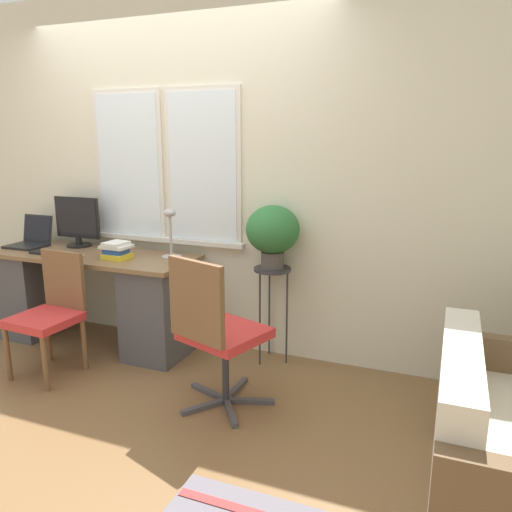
{
  "coord_description": "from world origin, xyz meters",
  "views": [
    {
      "loc": [
        2.01,
        -2.74,
        1.63
      ],
      "look_at": [
        0.86,
        0.15,
        0.88
      ],
      "focal_mm": 35.0,
      "sensor_mm": 36.0,
      "label": 1
    }
  ],
  "objects": [
    {
      "name": "desk_chair_wooden",
      "position": [
        -0.53,
        -0.22,
        0.45
      ],
      "size": [
        0.43,
        0.44,
        0.85
      ],
      "rotation": [
        0.0,
        0.0,
        -0.06
      ],
      "color": "brown",
      "rests_on": "ground_plane"
    },
    {
      "name": "potted_plant",
      "position": [
        0.85,
        0.5,
        0.98
      ],
      "size": [
        0.38,
        0.38,
        0.45
      ],
      "color": "#514C47",
      "rests_on": "plant_stand"
    },
    {
      "name": "mouse",
      "position": [
        -0.57,
        0.16,
        0.76
      ],
      "size": [
        0.04,
        0.06,
        0.03
      ],
      "color": "silver",
      "rests_on": "desk"
    },
    {
      "name": "keyboard",
      "position": [
        -0.84,
        0.17,
        0.75
      ],
      "size": [
        0.38,
        0.12,
        0.02
      ],
      "color": "black",
      "rests_on": "desk"
    },
    {
      "name": "office_chair_swivel",
      "position": [
        0.76,
        -0.25,
        0.51
      ],
      "size": [
        0.59,
        0.6,
        0.96
      ],
      "rotation": [
        0.0,
        0.0,
        2.82
      ],
      "color": "#47474C",
      "rests_on": "ground_plane"
    },
    {
      "name": "plant_stand",
      "position": [
        0.85,
        0.5,
        0.63
      ],
      "size": [
        0.27,
        0.27,
        0.72
      ],
      "color": "#333338",
      "rests_on": "ground_plane"
    },
    {
      "name": "laptop",
      "position": [
        -1.23,
        0.34,
        0.8
      ],
      "size": [
        0.3,
        0.28,
        0.25
      ],
      "color": "black",
      "rests_on": "desk"
    },
    {
      "name": "monitor",
      "position": [
        -0.85,
        0.48,
        0.95
      ],
      "size": [
        0.43,
        0.2,
        0.41
      ],
      "color": "black",
      "rests_on": "desk"
    },
    {
      "name": "ground_plane",
      "position": [
        0.0,
        0.0,
        0.0
      ],
      "size": [
        14.0,
        14.0,
        0.0
      ],
      "primitive_type": "plane",
      "color": "brown"
    },
    {
      "name": "desk",
      "position": [
        -0.61,
        0.3,
        0.39
      ],
      "size": [
        1.73,
        0.59,
        0.74
      ],
      "color": "brown",
      "rests_on": "ground_plane"
    },
    {
      "name": "book_stack",
      "position": [
        -0.29,
        0.23,
        0.81
      ],
      "size": [
        0.22,
        0.19,
        0.13
      ],
      "color": "yellow",
      "rests_on": "desk"
    },
    {
      "name": "desk_lamp",
      "position": [
        0.07,
        0.42,
        0.96
      ],
      "size": [
        0.15,
        0.15,
        0.37
      ],
      "color": "#ADADB2",
      "rests_on": "desk"
    },
    {
      "name": "wall_back_with_window",
      "position": [
        -0.0,
        0.67,
        1.35
      ],
      "size": [
        9.0,
        0.12,
        2.7
      ],
      "color": "beige",
      "rests_on": "ground_plane"
    }
  ]
}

